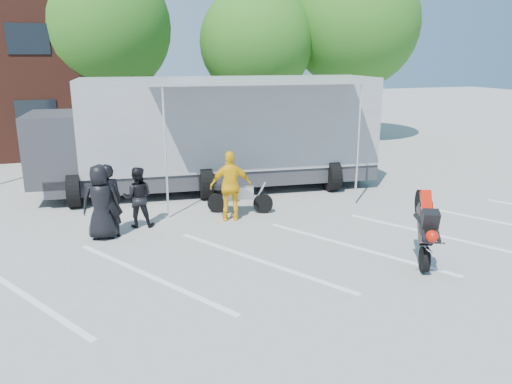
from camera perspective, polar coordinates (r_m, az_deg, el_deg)
ground at (r=10.18m, az=1.27°, el=-10.10°), size 100.00×100.00×0.00m
parking_bay_lines at (r=11.03m, az=-0.56°, el=-7.96°), size 18.09×13.33×0.01m
tree_left at (r=24.66m, az=-17.12°, el=17.52°), size 6.12×6.12×8.64m
tree_mid at (r=25.00m, az=0.04°, el=16.70°), size 5.44×5.44×7.68m
tree_right at (r=26.66m, az=11.17°, el=18.35°), size 6.46×6.46×9.12m
transporter_truck at (r=16.94m, az=-4.50°, el=0.37°), size 12.06×6.69×3.68m
parked_motorcycle at (r=14.36m, az=-1.81°, el=-2.36°), size 2.01×1.30×1.00m
stunt_bike_rider at (r=11.62m, az=17.97°, el=-7.55°), size 1.30×1.68×1.79m
spectator_leather_a at (r=12.68m, az=-17.28°, el=-1.09°), size 0.98×0.71×1.86m
spectator_leather_b at (r=12.72m, az=-16.56°, el=-1.00°), size 0.71×0.49×1.86m
spectator_leather_c at (r=13.34m, az=-13.37°, el=-0.58°), size 0.89×0.76×1.61m
spectator_hivis at (r=13.47m, az=-2.89°, el=0.67°), size 1.19×0.67×1.92m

